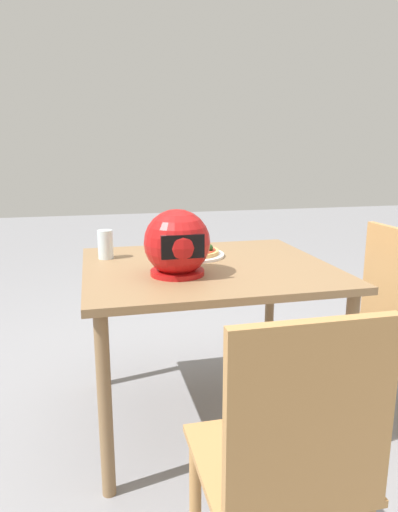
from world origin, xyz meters
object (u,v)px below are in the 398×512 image
dining_table (207,283)px  chair_far (289,461)px  pizza (192,251)px  drinking_glass (105,244)px  motorcycle_helmet (177,244)px

dining_table → chair_far: chair_far is taller
dining_table → chair_far: 1.02m
pizza → dining_table: bearing=98.5°
drinking_glass → motorcycle_helmet: bearing=127.4°
pizza → drinking_glass: size_ratio=1.93×
dining_table → motorcycle_helmet: 0.29m
dining_table → drinking_glass: bearing=-27.8°
motorcycle_helmet → chair_far: bearing=96.5°
motorcycle_helmet → drinking_glass: 0.45m
pizza → drinking_glass: (0.40, -0.04, 0.04)m
chair_far → motorcycle_helmet: bearing=-83.5°
dining_table → drinking_glass: (0.43, -0.22, 0.15)m
pizza → chair_far: (0.03, 1.19, -0.25)m
drinking_glass → chair_far: chair_far is taller
drinking_glass → chair_far: (-0.37, 1.23, -0.30)m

